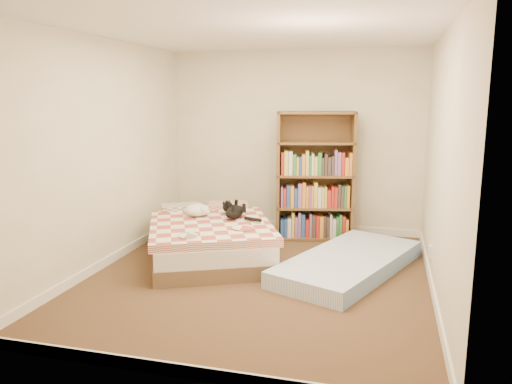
% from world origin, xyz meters
% --- Properties ---
extents(room, '(3.51, 4.01, 2.51)m').
position_xyz_m(room, '(0.00, 0.00, 1.20)').
color(room, '#402A1B').
rests_on(room, ground).
extents(bed, '(1.96, 2.23, 0.50)m').
position_xyz_m(bed, '(-0.72, 0.54, 0.23)').
color(bed, brown).
rests_on(bed, room).
extents(bookshelf, '(1.09, 0.56, 1.69)m').
position_xyz_m(bookshelf, '(0.35, 1.65, 0.60)').
color(bookshelf, '#543B1C').
rests_on(bookshelf, room).
extents(floor_mattress, '(1.59, 2.18, 0.18)m').
position_xyz_m(floor_mattress, '(0.91, 0.42, 0.09)').
color(floor_mattress, '#7B9ECE').
rests_on(floor_mattress, room).
extents(black_cat, '(0.42, 0.72, 0.16)m').
position_xyz_m(black_cat, '(-0.47, 0.75, 0.52)').
color(black_cat, black).
rests_on(black_cat, bed).
extents(white_dog, '(0.37, 0.39, 0.15)m').
position_xyz_m(white_dog, '(-0.94, 0.67, 0.52)').
color(white_dog, white).
rests_on(white_dog, bed).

